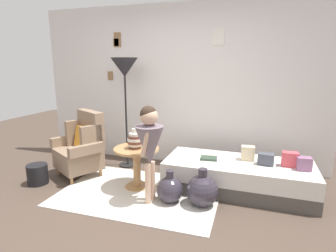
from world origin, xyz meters
The scene contains 17 objects.
ground_plane centered at (0.00, 0.00, 0.00)m, with size 12.00×12.00×0.00m, color #4C3D33.
gallery_wall centered at (0.00, 1.95, 1.30)m, with size 4.80×0.12×2.60m.
rug centered at (-0.14, 0.62, 0.01)m, with size 2.04×1.39×0.01m, color silver.
armchair centered at (-1.21, 0.95, 0.44)m, with size 0.90×0.84×0.97m.
daybed centered at (1.07, 1.09, 0.20)m, with size 1.92×0.85×0.40m.
pillow_head centered at (1.84, 1.03, 0.48)m, with size 0.16×0.12×0.16m, color gray.
pillow_mid centered at (1.70, 1.11, 0.49)m, with size 0.19×0.12×0.18m, color #D64C56.
pillow_back centered at (1.41, 1.08, 0.47)m, with size 0.19×0.12×0.15m, color #474C56.
pillow_extra centered at (1.19, 1.20, 0.49)m, with size 0.17×0.12×0.19m, color beige.
side_table centered at (-0.24, 0.77, 0.41)m, with size 0.60×0.60×0.56m.
vase_striped centered at (-0.25, 0.76, 0.67)m, with size 0.21×0.21×0.27m.
floor_lamp centered at (-0.73, 1.50, 1.54)m, with size 0.42×0.42×1.75m.
person_child centered at (0.08, 0.44, 0.77)m, with size 0.34×0.34×1.19m.
book_on_daybed centered at (0.69, 1.07, 0.42)m, with size 0.22×0.16×0.03m, color #354738.
demijohn_near centered at (0.31, 0.51, 0.17)m, with size 0.32×0.32×0.41m.
demijohn_far centered at (0.70, 0.54, 0.19)m, with size 0.38×0.38×0.46m.
magazine_basket centered at (-1.63, 0.46, 0.14)m, with size 0.28×0.28×0.28m, color black.
Camera 1 is at (1.20, -2.41, 1.64)m, focal length 29.00 mm.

